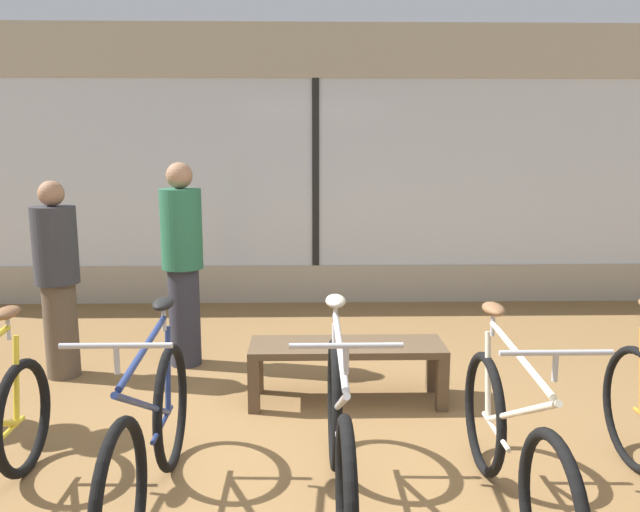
# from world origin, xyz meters

# --- Properties ---
(ground_plane) EXTENTS (24.00, 24.00, 0.00)m
(ground_plane) POSITION_xyz_m (0.00, 0.00, 0.00)
(ground_plane) COLOR olive
(shop_back_wall) EXTENTS (12.00, 0.08, 3.20)m
(shop_back_wall) POSITION_xyz_m (0.00, 4.01, 1.64)
(shop_back_wall) COLOR #B2A893
(shop_back_wall) RESTS_ON ground_plane
(bicycle_left) EXTENTS (0.46, 1.71, 1.04)m
(bicycle_left) POSITION_xyz_m (-0.89, -0.35, 0.39)
(bicycle_left) COLOR black
(bicycle_left) RESTS_ON ground_plane
(bicycle_center) EXTENTS (0.46, 1.79, 1.06)m
(bicycle_center) POSITION_xyz_m (0.05, -0.39, 0.40)
(bicycle_center) COLOR black
(bicycle_center) RESTS_ON ground_plane
(bicycle_right) EXTENTS (0.46, 1.67, 1.03)m
(bicycle_right) POSITION_xyz_m (0.89, -0.44, 0.38)
(bicycle_right) COLOR black
(bicycle_right) RESTS_ON ground_plane
(display_bench) EXTENTS (1.40, 0.44, 0.43)m
(display_bench) POSITION_xyz_m (0.18, 1.04, 0.36)
(display_bench) COLOR brown
(display_bench) RESTS_ON ground_plane
(customer_near_rack) EXTENTS (0.47, 0.47, 1.71)m
(customer_near_rack) POSITION_xyz_m (-1.14, 1.86, 0.90)
(customer_near_rack) COLOR #2D2D38
(customer_near_rack) RESTS_ON ground_plane
(customer_by_window) EXTENTS (0.40, 0.40, 1.58)m
(customer_by_window) POSITION_xyz_m (-2.08, 1.60, 0.82)
(customer_by_window) COLOR brown
(customer_by_window) RESTS_ON ground_plane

